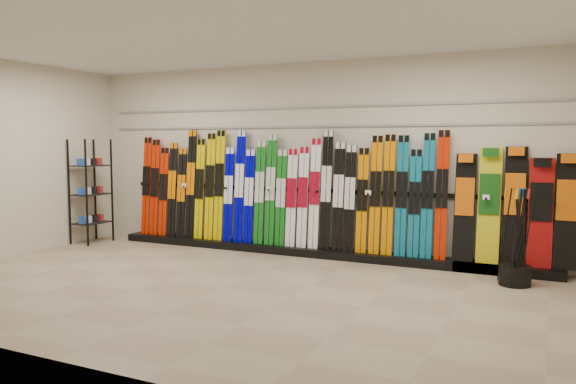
% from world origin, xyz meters
% --- Properties ---
extents(floor, '(8.00, 8.00, 0.00)m').
position_xyz_m(floor, '(0.00, 0.00, 0.00)').
color(floor, '#9D856C').
rests_on(floor, ground).
extents(back_wall, '(8.00, 0.00, 8.00)m').
position_xyz_m(back_wall, '(0.00, 2.50, 1.50)').
color(back_wall, beige).
rests_on(back_wall, floor).
extents(ceiling, '(8.00, 8.00, 0.00)m').
position_xyz_m(ceiling, '(0.00, 0.00, 3.00)').
color(ceiling, silver).
rests_on(ceiling, back_wall).
extents(ski_rack_base, '(8.00, 0.40, 0.12)m').
position_xyz_m(ski_rack_base, '(0.22, 2.28, 0.06)').
color(ski_rack_base, black).
rests_on(ski_rack_base, floor).
extents(skis, '(5.36, 0.18, 1.84)m').
position_xyz_m(skis, '(-0.44, 2.31, 0.96)').
color(skis, red).
rests_on(skis, ski_rack_base).
extents(snowboards, '(1.58, 0.24, 1.58)m').
position_xyz_m(snowboards, '(3.10, 2.36, 0.87)').
color(snowboards, black).
rests_on(snowboards, ski_rack_base).
extents(accessory_rack, '(0.40, 0.60, 1.81)m').
position_xyz_m(accessory_rack, '(-3.75, 1.68, 0.91)').
color(accessory_rack, black).
rests_on(accessory_rack, floor).
extents(pole_bin, '(0.38, 0.38, 0.25)m').
position_xyz_m(pole_bin, '(3.16, 1.67, 0.12)').
color(pole_bin, black).
rests_on(pole_bin, floor).
extents(ski_poles, '(0.41, 0.31, 1.18)m').
position_xyz_m(ski_poles, '(3.18, 1.64, 0.61)').
color(ski_poles, black).
rests_on(ski_poles, pole_bin).
extents(slatwall_rail_0, '(7.60, 0.02, 0.03)m').
position_xyz_m(slatwall_rail_0, '(0.00, 2.48, 2.00)').
color(slatwall_rail_0, gray).
rests_on(slatwall_rail_0, back_wall).
extents(slatwall_rail_1, '(7.60, 0.02, 0.03)m').
position_xyz_m(slatwall_rail_1, '(0.00, 2.48, 2.30)').
color(slatwall_rail_1, gray).
rests_on(slatwall_rail_1, back_wall).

